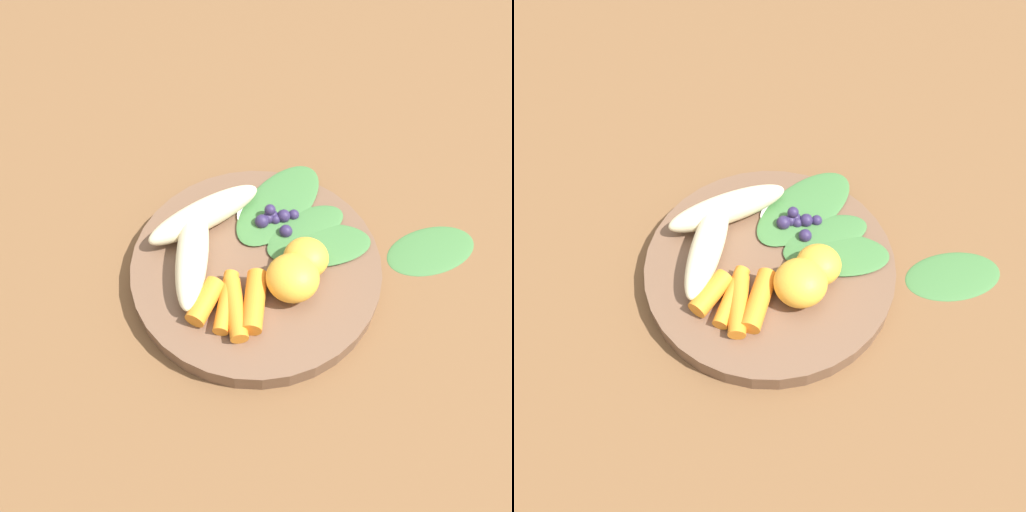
# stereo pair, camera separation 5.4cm
# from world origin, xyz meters

# --- Properties ---
(ground_plane) EXTENTS (2.40, 2.40, 0.00)m
(ground_plane) POSITION_xyz_m (0.00, 0.00, 0.00)
(ground_plane) COLOR brown
(bowl) EXTENTS (0.25, 0.25, 0.02)m
(bowl) POSITION_xyz_m (0.00, 0.00, 0.01)
(bowl) COLOR brown
(bowl) RESTS_ON ground_plane
(banana_peeled_left) EXTENTS (0.12, 0.11, 0.03)m
(banana_peeled_left) POSITION_xyz_m (-0.04, 0.04, 0.04)
(banana_peeled_left) COLOR beige
(banana_peeled_left) RESTS_ON bowl
(banana_peeled_right) EXTENTS (0.13, 0.06, 0.03)m
(banana_peeled_right) POSITION_xyz_m (0.00, 0.07, 0.04)
(banana_peeled_right) COLOR beige
(banana_peeled_right) RESTS_ON bowl
(orange_segment_near) EXTENTS (0.04, 0.04, 0.03)m
(orange_segment_near) POSITION_xyz_m (0.03, -0.04, 0.04)
(orange_segment_near) COLOR #F4A833
(orange_segment_near) RESTS_ON bowl
(orange_segment_far) EXTENTS (0.05, 0.05, 0.04)m
(orange_segment_far) POSITION_xyz_m (0.00, -0.05, 0.04)
(orange_segment_far) COLOR #F4A833
(orange_segment_far) RESTS_ON bowl
(carrot_front) EXTENTS (0.05, 0.03, 0.02)m
(carrot_front) POSITION_xyz_m (-0.07, 0.00, 0.03)
(carrot_front) COLOR orange
(carrot_front) RESTS_ON bowl
(carrot_mid_left) EXTENTS (0.06, 0.05, 0.01)m
(carrot_mid_left) POSITION_xyz_m (-0.06, -0.01, 0.03)
(carrot_mid_left) COLOR orange
(carrot_mid_left) RESTS_ON bowl
(carrot_mid_right) EXTENTS (0.05, 0.06, 0.02)m
(carrot_mid_right) POSITION_xyz_m (-0.06, -0.03, 0.03)
(carrot_mid_right) COLOR orange
(carrot_mid_right) RESTS_ON bowl
(carrot_rear) EXTENTS (0.06, 0.05, 0.02)m
(carrot_rear) POSITION_xyz_m (-0.04, -0.03, 0.03)
(carrot_rear) COLOR orange
(carrot_rear) RESTS_ON bowl
(blueberry_pile) EXTENTS (0.04, 0.04, 0.02)m
(blueberry_pile) POSITION_xyz_m (0.05, 0.02, 0.03)
(blueberry_pile) COLOR #2D234C
(blueberry_pile) RESTS_ON bowl
(coconut_shred_patch) EXTENTS (0.04, 0.04, 0.00)m
(coconut_shred_patch) POSITION_xyz_m (0.04, 0.04, 0.02)
(coconut_shred_patch) COLOR white
(coconut_shred_patch) RESTS_ON bowl
(kale_leaf_left) EXTENTS (0.12, 0.11, 0.00)m
(kale_leaf_left) POSITION_xyz_m (0.06, -0.03, 0.02)
(kale_leaf_left) COLOR #3D7038
(kale_leaf_left) RESTS_ON bowl
(kale_leaf_right) EXTENTS (0.10, 0.07, 0.00)m
(kale_leaf_right) POSITION_xyz_m (0.07, -0.01, 0.02)
(kale_leaf_right) COLOR #3D7038
(kale_leaf_right) RESTS_ON bowl
(kale_leaf_rear) EXTENTS (0.14, 0.08, 0.00)m
(kale_leaf_rear) POSITION_xyz_m (0.07, 0.03, 0.02)
(kale_leaf_rear) COLOR #3D7038
(kale_leaf_rear) RESTS_ON bowl
(kale_leaf_stray) EXTENTS (0.12, 0.10, 0.01)m
(kale_leaf_stray) POSITION_xyz_m (0.15, -0.12, 0.00)
(kale_leaf_stray) COLOR #3D7038
(kale_leaf_stray) RESTS_ON ground_plane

